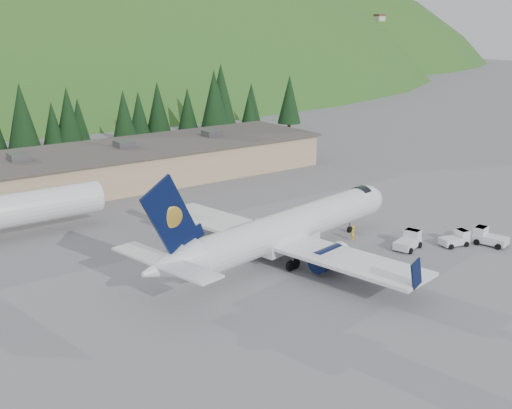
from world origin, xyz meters
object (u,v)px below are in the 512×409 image
object	(u,v)px
baggage_tug_a	(409,241)
ramp_worker	(353,233)
airliner	(285,230)
baggage_tug_b	(456,239)
terminal_building	(93,169)
baggage_tug_c	(488,237)

from	to	relation	value
baggage_tug_a	ramp_worker	distance (m)	6.00
airliner	ramp_worker	xyz separation A→B (m)	(9.24, -0.12, -2.16)
baggage_tug_b	baggage_tug_a	bearing A→B (deg)	166.55
airliner	ramp_worker	size ratio (longest dim) A/B	20.52
baggage_tug_a	baggage_tug_b	xyz separation A→B (m)	(4.73, -2.38, -0.09)
baggage_tug_a	terminal_building	bearing A→B (deg)	94.71
baggage_tug_a	baggage_tug_b	bearing A→B (deg)	-42.57
baggage_tug_a	terminal_building	world-z (taller)	terminal_building
terminal_building	ramp_worker	distance (m)	40.58
baggage_tug_b	baggage_tug_c	xyz separation A→B (m)	(2.89, -1.81, 0.09)
baggage_tug_b	airliner	bearing A→B (deg)	168.88
ramp_worker	terminal_building	bearing A→B (deg)	-103.83
airliner	baggage_tug_b	size ratio (longest dim) A/B	10.21
baggage_tug_a	ramp_worker	world-z (taller)	baggage_tug_a
baggage_tug_b	terminal_building	bearing A→B (deg)	127.91
baggage_tug_b	ramp_worker	world-z (taller)	ramp_worker
terminal_building	ramp_worker	world-z (taller)	terminal_building
baggage_tug_c	terminal_building	world-z (taller)	terminal_building
baggage_tug_c	ramp_worker	size ratio (longest dim) A/B	2.26
airliner	terminal_building	bearing A→B (deg)	85.51
airliner	baggage_tug_c	size ratio (longest dim) A/B	9.07
baggage_tug_c	terminal_building	size ratio (longest dim) A/B	0.05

